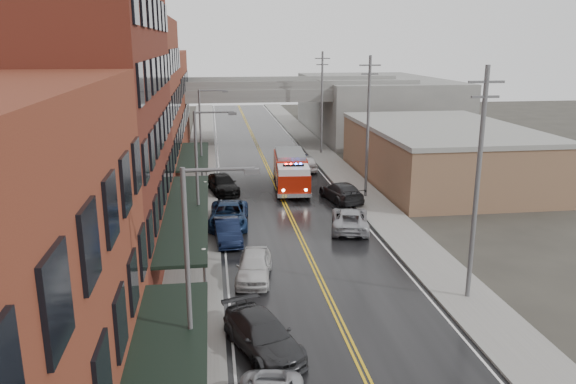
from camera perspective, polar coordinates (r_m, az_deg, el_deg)
road at (r=42.91m, az=0.33°, el=-2.67°), size 11.00×160.00×0.02m
sidewalk_left at (r=42.53m, az=-9.46°, el=-2.95°), size 3.00×160.00×0.15m
sidewalk_right at (r=44.47m, az=9.69°, el=-2.16°), size 3.00×160.00×0.15m
curb_left at (r=42.50m, az=-7.24°, el=-2.88°), size 0.30×160.00×0.15m
curb_right at (r=44.01m, az=7.64°, el=-2.26°), size 0.30×160.00×0.15m
brick_building_b at (r=34.55m, az=-20.47°, el=7.36°), size 9.00×20.00×18.00m
brick_building_c at (r=51.83m, az=-16.25°, el=8.28°), size 9.00×15.00×15.00m
brick_building_far at (r=69.25m, az=-14.14°, el=8.72°), size 9.00×20.00×12.00m
tan_building at (r=55.98m, az=15.30°, el=3.62°), size 14.00×22.00×5.00m
right_far_block at (r=84.41m, az=8.73°, el=8.68°), size 18.00×30.00×8.00m
awning_1 at (r=34.99m, az=-10.25°, el=-1.93°), size 2.60×18.00×3.09m
awning_2 at (r=51.99m, az=-9.53°, el=3.64°), size 2.60×13.00×3.09m
globe_lamp_1 at (r=28.57m, az=-8.51°, el=-7.21°), size 0.44×0.44×3.12m
globe_lamp_2 at (r=41.88m, az=-8.36°, el=0.00°), size 0.44×0.44×3.12m
street_lamp_0 at (r=20.09m, az=-9.43°, el=-8.20°), size 2.64×0.22×9.00m
street_lamp_1 at (r=35.37m, az=-8.83°, el=2.00°), size 2.64×0.22×9.00m
street_lamp_2 at (r=51.09m, az=-8.60°, el=5.99°), size 2.64×0.22×9.00m
utility_pole_0 at (r=29.38m, az=18.69°, el=0.96°), size 1.80×0.24×12.00m
utility_pole_1 at (r=47.77m, az=8.12°, el=6.75°), size 1.80×0.24×12.00m
utility_pole_2 at (r=67.09m, az=3.46°, el=9.21°), size 1.80×0.24×12.00m
overpass at (r=73.05m, az=-3.25°, el=9.43°), size 40.00×10.00×7.50m
fire_truck at (r=50.95m, az=0.30°, el=2.20°), size 4.06×9.05×3.24m
parked_car_left_3 at (r=25.06m, az=-2.57°, el=-14.30°), size 3.82×5.73×1.54m
parked_car_left_4 at (r=31.99m, az=-3.48°, el=-7.51°), size 2.56×4.91×1.60m
parked_car_left_5 at (r=37.90m, az=-6.19°, el=-3.98°), size 1.97×4.76×1.53m
parked_car_left_6 at (r=41.14m, az=-6.05°, el=-2.33°), size 3.21×6.21×1.67m
parked_car_left_7 at (r=50.40m, az=-6.66°, el=0.83°), size 3.22×5.75×1.57m
parked_car_right_0 at (r=40.45m, az=6.31°, el=-2.74°), size 3.72×5.98×1.54m
parked_car_right_1 at (r=47.53m, az=5.43°, el=0.03°), size 3.29×5.92×1.62m
parked_car_right_2 at (r=58.77m, az=1.83°, el=3.01°), size 2.02×4.93×1.67m
parked_car_right_3 at (r=60.30m, az=1.34°, el=3.21°), size 2.55×4.62×1.44m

